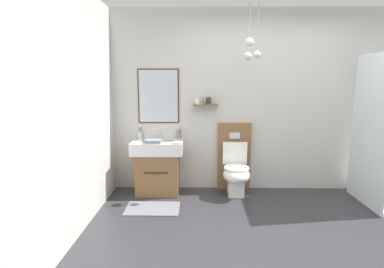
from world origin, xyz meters
name	(u,v)px	position (x,y,z in m)	size (l,w,h in m)	color
ground_plane	(293,246)	(0.00, 0.00, -0.05)	(5.88, 4.62, 0.10)	#2D2D33
wall_back	(263,101)	(-0.01, 1.65, 1.31)	(4.68, 0.62, 2.61)	beige
wall_left	(61,113)	(-2.28, 0.00, 1.31)	(0.12, 3.42, 2.61)	beige
bath_mat	(153,208)	(-1.55, 0.78, 0.01)	(0.68, 0.44, 0.01)	slate
vanity_sink_left	(158,165)	(-1.55, 1.38, 0.41)	(0.72, 0.50, 0.76)	brown
tap_on_left_sink	(159,134)	(-1.55, 1.56, 0.84)	(0.03, 0.13, 0.11)	silver
toilet	(235,168)	(-0.44, 1.39, 0.38)	(0.48, 0.62, 1.00)	brown
toothbrush_cup	(140,135)	(-1.83, 1.55, 0.82)	(0.07, 0.07, 0.21)	silver
soap_dispenser	(179,134)	(-1.25, 1.56, 0.84)	(0.06, 0.06, 0.17)	gray
folded_hand_towel	(153,141)	(-1.59, 1.23, 0.79)	(0.22, 0.16, 0.04)	gray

